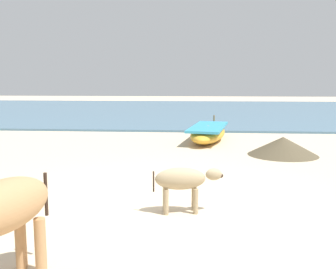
% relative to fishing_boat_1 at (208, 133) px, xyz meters
% --- Properties ---
extents(ground, '(80.00, 80.00, 0.00)m').
position_rel_fishing_boat_1_xyz_m(ground, '(-0.78, -6.24, -0.26)').
color(ground, beige).
extents(sea_water, '(60.00, 20.00, 0.08)m').
position_rel_fishing_boat_1_xyz_m(sea_water, '(-0.78, 11.92, -0.22)').
color(sea_water, slate).
rests_on(sea_water, ground).
extents(fishing_boat_1, '(1.47, 3.29, 0.68)m').
position_rel_fishing_boat_1_xyz_m(fishing_boat_1, '(0.00, 0.00, 0.00)').
color(fishing_boat_1, gold).
rests_on(fishing_boat_1, ground).
extents(calf_near_dun, '(1.00, 0.40, 0.65)m').
position_rel_fishing_boat_1_xyz_m(calf_near_dun, '(-0.52, -6.70, 0.21)').
color(calf_near_dun, tan).
rests_on(calf_near_dun, ground).
extents(debris_pile_0, '(2.21, 2.21, 0.47)m').
position_rel_fishing_boat_1_xyz_m(debris_pile_0, '(1.82, -2.18, -0.03)').
color(debris_pile_0, brown).
rests_on(debris_pile_0, ground).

